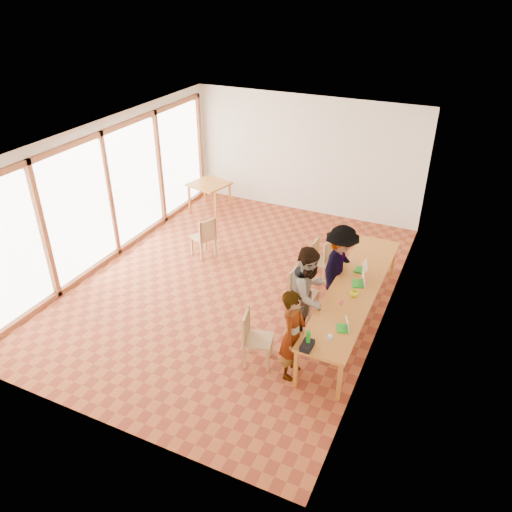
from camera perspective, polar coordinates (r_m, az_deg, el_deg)
The scene contains 25 objects.
ground at distance 10.23m, azimuth -2.46°, elevation -3.17°, with size 8.00×8.00×0.00m, color #A04B26.
wall_back at distance 12.91m, azimuth 5.67°, elevation 11.38°, with size 6.00×0.10×3.00m, color silver.
wall_front at distance 6.75m, azimuth -18.61°, elevation -9.22°, with size 6.00×0.10×3.00m, color silver.
wall_right at distance 8.67m, azimuth 15.26°, elevation 0.65°, with size 0.10×8.00×3.00m, color silver.
window_wall at distance 11.07m, azimuth -16.50°, elevation 7.04°, with size 0.10×8.00×3.00m, color white.
ceiling at distance 8.94m, azimuth -2.89°, elevation 13.24°, with size 6.00×8.00×0.04m, color white.
communal_table at distance 8.95m, azimuth 11.18°, elevation -3.78°, with size 0.80×4.00×0.75m.
side_table at distance 13.19m, azimuth -5.36°, elevation 7.96°, with size 0.90×0.90×0.75m.
chair_near at distance 8.00m, azimuth -0.46°, elevation -8.76°, with size 0.54×0.54×0.51m.
chair_mid at distance 9.07m, azimuth 4.89°, elevation -3.56°, with size 0.46×0.46×0.52m.
chair_far at distance 10.26m, azimuth 7.16°, elevation 0.08°, with size 0.42×0.42×0.45m.
chair_empty at distance 10.17m, azimuth 8.73°, elevation -0.11°, with size 0.48×0.48×0.48m.
chair_spare at distance 10.96m, azimuth -5.80°, elevation 2.56°, with size 0.58×0.58×0.50m.
person_near at distance 7.69m, azimuth 4.23°, elevation -8.95°, with size 0.56×0.37×1.54m, color gray.
person_mid at distance 8.39m, azimuth 6.04°, elevation -4.39°, with size 0.85×0.67×1.76m, color gray.
person_far at distance 9.25m, azimuth 9.56°, elevation -1.37°, with size 1.09×0.63×1.68m, color gray.
laptop_near at distance 7.90m, azimuth 10.11°, elevation -7.91°, with size 0.26×0.27×0.19m.
laptop_mid at distance 8.99m, azimuth 11.87°, elevation -2.87°, with size 0.29×0.31×0.22m.
laptop_far at distance 9.39m, azimuth 12.06°, elevation -1.39°, with size 0.22×0.25×0.20m.
yellow_mug at distance 8.66m, azimuth 11.14°, elevation -4.28°, with size 0.13×0.13×0.10m, color #EFF513.
green_bottle at distance 7.44m, azimuth 5.98°, elevation -9.43°, with size 0.07×0.07×0.28m, color #18831B.
clear_glass at distance 7.66m, azimuth 8.41°, elevation -9.21°, with size 0.07×0.07×0.09m, color silver.
condiment_cup at distance 7.56m, azimuth 6.26°, elevation -9.78°, with size 0.08×0.08×0.06m, color white.
pink_phone at distance 8.48m, azimuth 9.75°, elevation -5.26°, with size 0.05×0.10×0.01m, color #C82D50.
black_pouch at distance 7.48m, azimuth 5.86°, elevation -10.14°, with size 0.16×0.26×0.09m, color black.
Camera 1 is at (4.01, -7.57, 5.60)m, focal length 35.00 mm.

